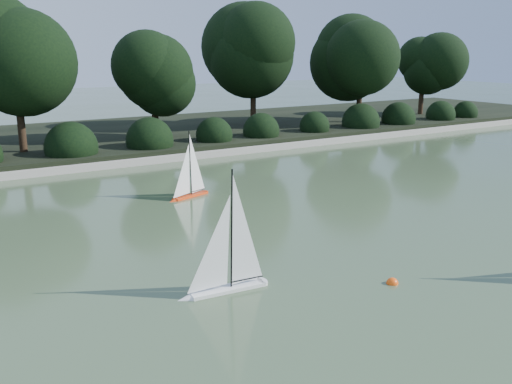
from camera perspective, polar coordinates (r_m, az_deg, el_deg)
ground at (r=8.31m, az=14.38°, el=-7.47°), size 80.00×80.00×0.00m
pond_coping at (r=15.63m, az=-9.99°, el=3.23°), size 40.00×0.35×0.18m
far_bank at (r=19.34m, az=-14.50°, el=5.26°), size 40.00×8.00×0.30m
tree_line at (r=18.08m, az=-9.63°, el=12.85°), size 26.31×3.93×4.39m
shrub_hedge at (r=16.39m, az=-11.24°, el=4.96°), size 29.10×1.10×1.10m
sailboat_white_a at (r=7.25m, az=-3.55°, el=-8.04°), size 1.25×0.30×1.70m
sailboat_orange at (r=11.83m, az=-6.89°, el=0.53°), size 1.06×0.49×1.46m
race_buoy at (r=7.80m, az=13.47°, el=-8.89°), size 0.16×0.16×0.16m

